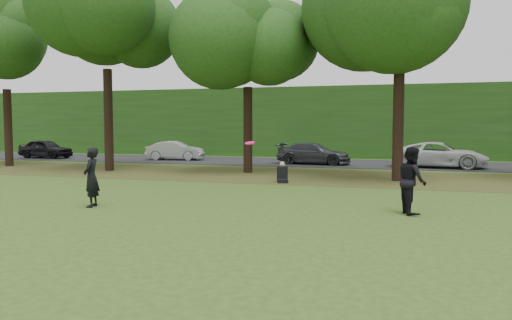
% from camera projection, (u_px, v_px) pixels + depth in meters
% --- Properties ---
extents(ground, '(120.00, 120.00, 0.00)m').
position_uv_depth(ground, '(175.00, 240.00, 10.02)').
color(ground, '#2E4816').
rests_on(ground, ground).
extents(leaf_litter, '(60.00, 7.00, 0.01)m').
position_uv_depth(leaf_litter, '(305.00, 176.00, 22.41)').
color(leaf_litter, '#51411D').
rests_on(leaf_litter, ground).
extents(street, '(70.00, 7.00, 0.02)m').
position_uv_depth(street, '(332.00, 163.00, 30.03)').
color(street, black).
rests_on(street, ground).
extents(far_hedge, '(70.00, 3.00, 5.00)m').
position_uv_depth(far_hedge, '(345.00, 122.00, 35.58)').
color(far_hedge, '#1E4112').
rests_on(far_hedge, ground).
extents(player_left, '(0.55, 0.70, 1.68)m').
position_uv_depth(player_left, '(91.00, 177.00, 14.00)').
color(player_left, black).
rests_on(player_left, ground).
extents(player_right, '(0.91, 1.03, 1.76)m').
position_uv_depth(player_right, '(412.00, 180.00, 12.91)').
color(player_right, black).
rests_on(player_right, ground).
extents(parked_cars, '(37.73, 3.37, 1.53)m').
position_uv_depth(parked_cars, '(346.00, 153.00, 28.40)').
color(parked_cars, black).
rests_on(parked_cars, street).
extents(frisbee, '(0.38, 0.37, 0.11)m').
position_uv_depth(frisbee, '(250.00, 143.00, 13.24)').
color(frisbee, '#FB156D').
rests_on(frisbee, ground).
extents(seated_person, '(0.61, 0.82, 0.83)m').
position_uv_depth(seated_person, '(282.00, 175.00, 20.04)').
color(seated_person, black).
rests_on(seated_person, ground).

